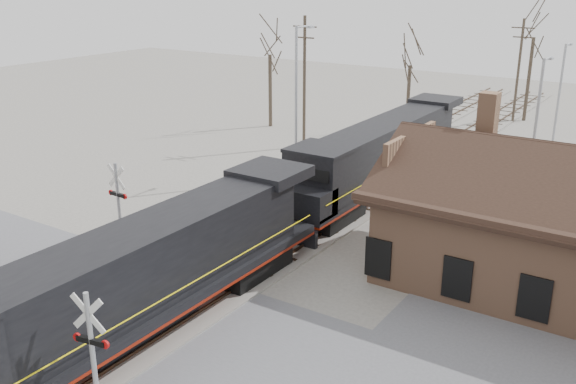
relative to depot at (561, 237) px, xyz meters
name	(u,v)px	position (x,y,z in m)	size (l,w,h in m)	color
ground	(155,329)	(-11.99, -12.00, -2.41)	(140.00, 140.00, 0.00)	#9D988E
road	(155,329)	(-11.99, -12.00, -2.39)	(60.00, 9.00, 0.03)	#5D5D62
track_main	(344,212)	(-11.99, 3.00, -2.34)	(3.40, 90.00, 0.24)	#9D988E
track_siding	(278,197)	(-16.49, 3.00, -2.34)	(3.40, 90.00, 0.24)	#9D988E
depot	(561,237)	(0.00, 0.00, 0.00)	(15.20, 9.31, 7.90)	#9E6F52
locomotive_lead	(122,288)	(-11.99, -13.43, -0.04)	(3.03, 20.32, 4.51)	black
locomotive_trailing	(378,156)	(-11.99, 7.16, -0.04)	(3.03, 20.32, 4.27)	black
crossbuck_near	(94,365)	(-9.51, -16.86, -0.35)	(1.26, 0.33, 4.44)	#A5A8AD
crossbuck_far	(119,211)	(-18.61, -7.50, -0.34)	(1.28, 0.34, 4.47)	#A5A8AD
streetlight_a	(297,96)	(-17.74, 7.04, 3.06)	(0.25, 2.04, 9.85)	#A5A8AD
streetlight_b	(537,122)	(-3.88, 11.14, 2.33)	(0.25, 2.04, 8.42)	#A5A8AD
streetlight_c	(560,92)	(-5.03, 23.12, 2.18)	(0.25, 2.04, 8.11)	#A5A8AD
utility_pole_a	(304,80)	(-21.64, 14.16, 2.80)	(2.00, 0.24, 9.96)	#382D23
utility_pole_b	(519,69)	(-10.36, 32.05, 2.40)	(2.00, 0.24, 9.17)	#382D23
tree_a	(270,43)	(-27.91, 18.59, 4.87)	(4.17, 4.17, 10.22)	#382D23
tree_b	(411,55)	(-17.46, 24.41, 3.95)	(3.65, 3.65, 8.94)	#382D23
tree_c	(536,23)	(-9.68, 33.34, 6.33)	(5.01, 5.01, 12.27)	#382D23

